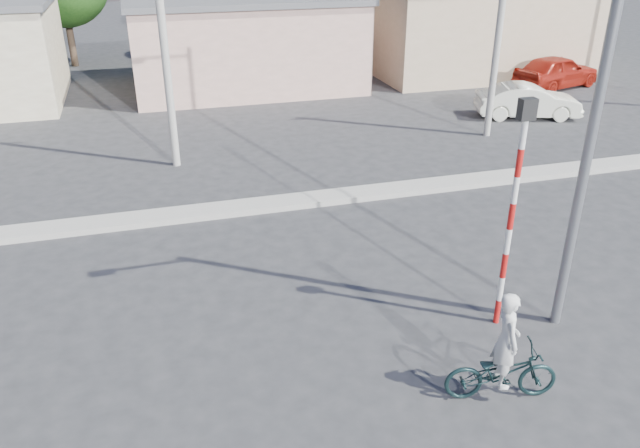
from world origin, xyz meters
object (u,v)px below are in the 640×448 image
object	(u,v)px
car_cream	(528,101)
car_red	(556,71)
bicycle	(501,373)
cyclist	(504,355)
streetlight	(597,61)
traffic_pole	(514,198)

from	to	relation	value
car_cream	car_red	distance (m)	5.66
bicycle	cyclist	size ratio (longest dim) A/B	1.10
car_red	streetlight	bearing A→B (deg)	128.56
cyclist	car_red	distance (m)	22.49
cyclist	traffic_pole	size ratio (longest dim) A/B	0.38
streetlight	car_cream	bearing A→B (deg)	58.79
streetlight	cyclist	bearing A→B (deg)	-142.08
car_cream	car_red	world-z (taller)	car_red
bicycle	cyclist	distance (m)	0.35
cyclist	traffic_pole	bearing A→B (deg)	-17.11
cyclist	streetlight	bearing A→B (deg)	-39.43
bicycle	car_red	size ratio (longest dim) A/B	0.41
car_red	traffic_pole	bearing A→B (deg)	125.91
car_cream	streetlight	size ratio (longest dim) A/B	0.44
bicycle	cyclist	xyz separation A→B (m)	(0.00, 0.00, 0.35)
traffic_pole	bicycle	bearing A→B (deg)	-119.76
bicycle	car_cream	bearing A→B (deg)	-21.62
car_cream	streetlight	bearing A→B (deg)	166.31
car_cream	traffic_pole	bearing A→B (deg)	162.59
cyclist	bicycle	bearing A→B (deg)	0.00
car_cream	car_red	xyz separation A→B (m)	(4.05, 3.95, 0.11)
car_cream	car_red	bearing A→B (deg)	-28.19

